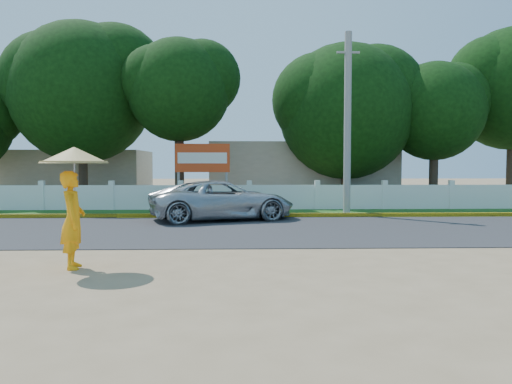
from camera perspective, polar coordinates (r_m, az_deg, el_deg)
The scene contains 12 objects.
ground at distance 10.85m, azimuth 0.34°, elevation -7.46°, with size 120.00×120.00×0.00m, color #9E8460.
road at distance 15.29m, azimuth -0.30°, elevation -4.32°, with size 60.00×7.00×0.02m, color #38383A.
grass_verge at distance 20.50m, azimuth -0.70°, elevation -2.39°, with size 60.00×3.50×0.03m, color #2D601E.
curb at distance 18.80m, azimuth -0.59°, elevation -2.70°, with size 40.00×0.18×0.16m, color yellow.
fence at distance 21.90m, azimuth -0.77°, elevation -0.63°, with size 40.00×0.10×1.10m, color silver.
building_near at distance 28.86m, azimuth 4.94°, elevation 2.35°, with size 10.00×6.00×3.20m, color #B7AD99.
building_far at distance 31.17m, azimuth -19.78°, elevation 1.87°, with size 8.00×5.00×2.80m, color #B7AD99.
utility_pole at distance 20.05m, azimuth 10.42°, elevation 7.63°, with size 0.28×0.28×7.16m, color gray.
vehicle at distance 17.93m, azimuth -3.87°, elevation -0.95°, with size 2.37×5.14×1.43m, color #AEB2B6.
monk_with_parasol at distance 10.14m, azimuth -20.14°, elevation 0.27°, with size 1.28×1.28×2.33m.
billboard at distance 23.01m, azimuth -6.14°, elevation 3.49°, with size 2.50×0.13×2.95m.
tree_row at distance 25.21m, azimuth 1.57°, elevation 10.33°, with size 33.42×7.63×9.09m.
Camera 1 is at (-0.41, -10.65, 2.00)m, focal length 35.00 mm.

